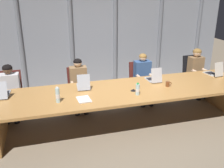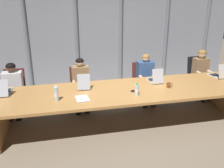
# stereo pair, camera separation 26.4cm
# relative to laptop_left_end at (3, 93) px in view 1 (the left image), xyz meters

# --- Properties ---
(ground_plane) EXTENTS (15.39, 15.39, 0.00)m
(ground_plane) POSITION_rel_laptop_left_end_xyz_m (2.23, -0.33, -0.79)
(ground_plane) COLOR #7F705B
(conference_table) EXTENTS (5.10, 1.29, 0.73)m
(conference_table) POSITION_rel_laptop_left_end_xyz_m (2.23, -0.33, -0.18)
(conference_table) COLOR #B77F42
(conference_table) RESTS_ON ground_plane
(curtain_backdrop) EXTENTS (7.69, 0.17, 2.87)m
(curtain_backdrop) POSITION_rel_laptop_left_end_xyz_m (2.23, 2.30, 0.65)
(curtain_backdrop) COLOR gray
(curtain_backdrop) RESTS_ON ground_plane
(laptop_left_end) EXTENTS (0.24, 0.47, 0.31)m
(laptop_left_end) POSITION_rel_laptop_left_end_xyz_m (0.00, 0.00, 0.00)
(laptop_left_end) COLOR #A8ADB7
(laptop_left_end) RESTS_ON conference_table
(laptop_left_mid) EXTENTS (0.27, 0.43, 0.31)m
(laptop_left_mid) POSITION_rel_laptop_left_end_xyz_m (1.47, -0.02, 0.00)
(laptop_left_mid) COLOR #A8ADB7
(laptop_left_mid) RESTS_ON conference_table
(laptop_center) EXTENTS (0.24, 0.40, 0.31)m
(laptop_center) POSITION_rel_laptop_left_end_xyz_m (2.96, -0.02, 0.00)
(laptop_center) COLOR #BCBCC1
(laptop_center) RESTS_ON conference_table
(laptop_right_mid) EXTENTS (0.28, 0.43, 0.32)m
(laptop_right_mid) POSITION_rel_laptop_left_end_xyz_m (4.42, -0.03, 0.00)
(laptop_right_mid) COLOR beige
(laptop_right_mid) RESTS_ON conference_table
(office_chair_left_end) EXTENTS (0.60, 0.60, 0.92)m
(office_chair_left_end) POSITION_rel_laptop_left_end_xyz_m (0.05, 0.74, -0.45)
(office_chair_left_end) COLOR #511E19
(office_chair_left_end) RESTS_ON ground_plane
(office_chair_left_mid) EXTENTS (0.60, 0.60, 0.89)m
(office_chair_left_mid) POSITION_rel_laptop_left_end_xyz_m (1.49, 0.73, -0.46)
(office_chair_left_mid) COLOR #511E19
(office_chair_left_mid) RESTS_ON ground_plane
(office_chair_center) EXTENTS (0.60, 0.60, 0.89)m
(office_chair_center) POSITION_rel_laptop_left_end_xyz_m (2.96, 0.73, -0.46)
(office_chair_center) COLOR #511E19
(office_chair_center) RESTS_ON ground_plane
(office_chair_right_mid) EXTENTS (0.60, 0.60, 0.95)m
(office_chair_right_mid) POSITION_rel_laptop_left_end_xyz_m (4.43, 0.74, -0.44)
(office_chair_right_mid) COLOR black
(office_chair_right_mid) RESTS_ON ground_plane
(person_left_end) EXTENTS (0.41, 0.56, 1.13)m
(person_left_end) POSITION_rel_laptop_left_end_xyz_m (0.05, 0.58, -0.15)
(person_left_end) COLOR silver
(person_left_end) RESTS_ON ground_plane
(person_left_mid) EXTENTS (0.39, 0.55, 1.15)m
(person_left_mid) POSITION_rel_laptop_left_end_xyz_m (1.47, 0.58, -0.15)
(person_left_mid) COLOR olive
(person_left_mid) RESTS_ON ground_plane
(person_center) EXTENTS (0.39, 0.55, 1.15)m
(person_center) POSITION_rel_laptop_left_end_xyz_m (2.99, 0.58, -0.15)
(person_center) COLOR #335184
(person_center) RESTS_ON ground_plane
(person_right_mid) EXTENTS (0.38, 0.56, 1.18)m
(person_right_mid) POSITION_rel_laptop_left_end_xyz_m (4.42, 0.58, -0.12)
(person_right_mid) COLOR olive
(person_right_mid) RESTS_ON ground_plane
(water_bottle_primary) EXTENTS (0.07, 0.07, 0.28)m
(water_bottle_primary) POSITION_rel_laptop_left_end_xyz_m (0.94, -0.56, 0.07)
(water_bottle_primary) COLOR silver
(water_bottle_primary) RESTS_ON conference_table
(water_bottle_secondary) EXTENTS (0.08, 0.08, 0.23)m
(water_bottle_secondary) POSITION_rel_laptop_left_end_xyz_m (2.37, -0.62, 0.04)
(water_bottle_secondary) COLOR silver
(water_bottle_secondary) RESTS_ON conference_table
(coffee_mug_near) EXTENTS (0.12, 0.08, 0.10)m
(coffee_mug_near) POSITION_rel_laptop_left_end_xyz_m (3.10, -0.40, -0.01)
(coffee_mug_near) COLOR brown
(coffee_mug_near) RESTS_ON conference_table
(conference_mic_left_side) EXTENTS (0.11, 0.11, 0.03)m
(conference_mic_left_side) POSITION_rel_laptop_left_end_xyz_m (2.36, -0.43, -0.04)
(conference_mic_left_side) COLOR black
(conference_mic_left_side) RESTS_ON conference_table
(spiral_notepad) EXTENTS (0.24, 0.32, 0.03)m
(spiral_notepad) POSITION_rel_laptop_left_end_xyz_m (1.38, -0.59, -0.05)
(spiral_notepad) COLOR silver
(spiral_notepad) RESTS_ON conference_table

